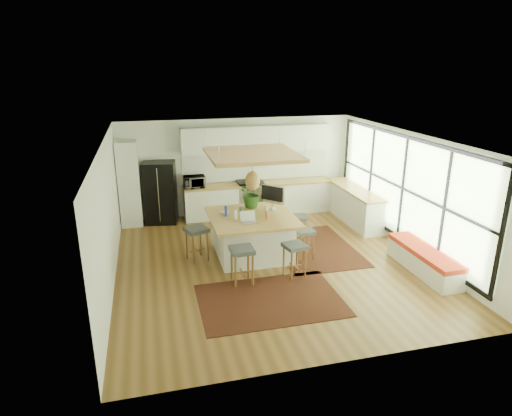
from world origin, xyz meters
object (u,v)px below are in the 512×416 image
object	(u,v)px
monitor	(272,198)
island	(252,235)
laptop	(249,217)
microwave	(194,180)
fridge	(160,189)
stool_near_right	(294,260)
stool_right_front	(305,242)
stool_near_left	(242,267)
island_plant	(252,196)
stool_left_side	(197,245)
stool_right_back	(298,228)

from	to	relation	value
monitor	island	bearing A→B (deg)	-101.85
laptop	island	bearing A→B (deg)	65.15
laptop	microwave	distance (m)	3.19
fridge	microwave	bearing A→B (deg)	8.25
fridge	microwave	size ratio (longest dim) A/B	2.95
island	laptop	xyz separation A→B (m)	(-0.16, -0.42, 0.58)
island	stool_near_right	bearing A→B (deg)	-64.78
island	stool_right_front	xyz separation A→B (m)	(1.10, -0.42, -0.11)
island	stool_right_front	bearing A→B (deg)	-20.85
stool_near_left	stool_right_front	world-z (taller)	stool_near_left
island_plant	laptop	bearing A→B (deg)	-106.96
island	microwave	distance (m)	2.91
island	stool_left_side	xyz separation A→B (m)	(-1.23, 0.03, -0.11)
microwave	island_plant	size ratio (longest dim) A/B	0.82
stool_right_back	microwave	distance (m)	3.21
fridge	monitor	distance (m)	3.40
island	stool_near_right	world-z (taller)	island
island	stool_right_front	size ratio (longest dim) A/B	2.83
fridge	stool_near_left	xyz separation A→B (m)	(1.37, -3.96, -0.57)
monitor	fridge	bearing A→B (deg)	-177.30
stool_right_front	island_plant	xyz separation A→B (m)	(-0.95, 1.05, 0.84)
island	stool_right_back	xyz separation A→B (m)	(1.24, 0.46, -0.11)
stool_left_side	monitor	xyz separation A→B (m)	(1.80, 0.32, 0.83)
stool_right_front	microwave	bearing A→B (deg)	123.63
fridge	microwave	xyz separation A→B (m)	(0.92, -0.02, 0.19)
stool_near_right	monitor	xyz separation A→B (m)	(-0.02, 1.58, 0.83)
fridge	stool_near_right	bearing A→B (deg)	-48.21
fridge	stool_near_left	world-z (taller)	fridge
microwave	island_plant	xyz separation A→B (m)	(1.11, -2.04, 0.08)
island	stool_right_back	bearing A→B (deg)	20.44
stool_near_right	stool_left_side	bearing A→B (deg)	145.19
fridge	stool_right_back	bearing A→B (deg)	-25.87
stool_near_left	island_plant	size ratio (longest dim) A/B	1.09
stool_right_back	stool_near_left	bearing A→B (deg)	-135.34
fridge	island	world-z (taller)	fridge
stool_right_front	microwave	xyz separation A→B (m)	(-2.06, 3.09, 0.76)
island	fridge	bearing A→B (deg)	124.82
stool_near_right	stool_right_front	bearing A→B (deg)	57.29
fridge	stool_near_left	bearing A→B (deg)	-61.18
stool_near_right	stool_right_front	xyz separation A→B (m)	(0.52, 0.81, 0.00)
stool_near_right	stool_near_left	bearing A→B (deg)	-178.25
stool_right_front	stool_left_side	xyz separation A→B (m)	(-2.34, 0.45, 0.00)
stool_near_left	stool_left_side	bearing A→B (deg)	119.25
island	stool_left_side	size ratio (longest dim) A/B	2.46
monitor	microwave	world-z (taller)	monitor
stool_near_right	microwave	size ratio (longest dim) A/B	1.24
stool_near_right	laptop	xyz separation A→B (m)	(-0.75, 0.82, 0.70)
stool_near_right	island_plant	bearing A→B (deg)	102.85
stool_near_right	monitor	distance (m)	1.79
island	stool_near_right	xyz separation A→B (m)	(0.58, -1.23, -0.11)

